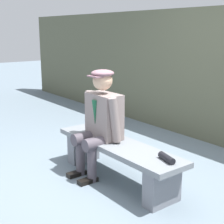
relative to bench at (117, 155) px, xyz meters
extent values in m
plane|color=slate|center=(0.00, 0.00, -0.31)|extent=(30.00, 30.00, 0.00)
cube|color=slate|center=(0.00, 0.00, 0.11)|extent=(1.84, 0.48, 0.06)
cube|color=slate|center=(-0.73, 0.00, -0.11)|extent=(0.16, 0.40, 0.39)
cube|color=slate|center=(0.73, 0.00, -0.11)|extent=(0.16, 0.40, 0.39)
cube|color=gray|center=(0.26, 0.00, 0.42)|extent=(0.45, 0.26, 0.54)
cylinder|color=#1E2338|center=(0.26, 0.00, 0.66)|extent=(0.25, 0.25, 0.06)
cone|color=#195938|center=(0.26, 0.13, 0.48)|extent=(0.07, 0.07, 0.30)
sphere|color=#DBAD8C|center=(0.26, 0.02, 0.84)|extent=(0.23, 0.23, 0.23)
ellipsoid|color=gray|center=(0.26, 0.02, 0.93)|extent=(0.27, 0.27, 0.08)
cube|color=gray|center=(0.26, 0.12, 0.90)|extent=(0.19, 0.10, 0.02)
cylinder|color=#4C444D|center=(0.13, 0.14, 0.15)|extent=(0.15, 0.45, 0.15)
cylinder|color=#4C444D|center=(0.13, 0.27, -0.08)|extent=(0.11, 0.11, 0.46)
cube|color=black|center=(0.13, 0.33, -0.29)|extent=(0.10, 0.24, 0.05)
cylinder|color=gray|center=(0.00, 0.04, 0.43)|extent=(0.11, 0.17, 0.53)
cylinder|color=#4C444D|center=(0.38, 0.14, 0.15)|extent=(0.15, 0.45, 0.15)
cylinder|color=#4C444D|center=(0.38, 0.27, -0.08)|extent=(0.11, 0.11, 0.46)
cube|color=black|center=(0.38, 0.33, -0.29)|extent=(0.10, 0.24, 0.05)
cylinder|color=gray|center=(0.51, 0.04, 0.43)|extent=(0.10, 0.11, 0.52)
cylinder|color=black|center=(-0.73, -0.05, 0.18)|extent=(0.24, 0.12, 0.07)
camera|label=1|loc=(-2.88, 2.29, 1.42)|focal=53.83mm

